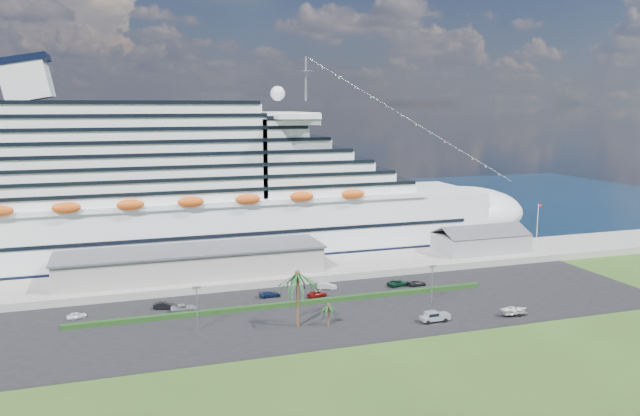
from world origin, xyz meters
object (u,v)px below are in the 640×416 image
object	(u,v)px
parked_car_3	(270,294)
pickup_truck	(434,316)
boat_trailer	(514,310)
cruise_ship	(193,197)

from	to	relation	value
parked_car_3	pickup_truck	size ratio (longest dim) A/B	0.80
pickup_truck	boat_trailer	xyz separation A→B (m)	(16.56, -1.87, 0.09)
parked_car_3	pickup_truck	distance (m)	36.12
cruise_ship	pickup_truck	bearing A→B (deg)	-60.63
parked_car_3	pickup_truck	world-z (taller)	pickup_truck
parked_car_3	cruise_ship	bearing A→B (deg)	14.53
boat_trailer	cruise_ship	bearing A→B (deg)	128.39
parked_car_3	boat_trailer	xyz separation A→B (m)	(42.75, -26.74, 0.53)
cruise_ship	boat_trailer	size ratio (longest dim) A/B	30.00
pickup_truck	boat_trailer	bearing A→B (deg)	-6.43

